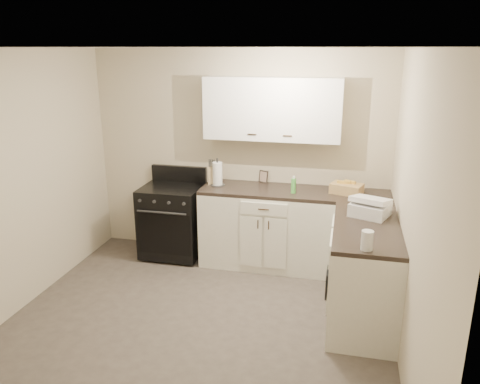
% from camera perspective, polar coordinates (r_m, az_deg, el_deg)
% --- Properties ---
extents(floor, '(3.60, 3.60, 0.00)m').
position_cam_1_polar(floor, '(4.56, -5.50, -16.10)').
color(floor, '#473F38').
rests_on(floor, ground).
extents(ceiling, '(3.60, 3.60, 0.00)m').
position_cam_1_polar(ceiling, '(3.82, -6.61, 17.10)').
color(ceiling, white).
rests_on(ceiling, wall_back).
extents(wall_back, '(3.60, 0.00, 3.60)m').
position_cam_1_polar(wall_back, '(5.69, -0.16, 4.49)').
color(wall_back, beige).
rests_on(wall_back, ground).
extents(wall_right, '(0.00, 3.60, 3.60)m').
position_cam_1_polar(wall_right, '(3.85, 20.28, -2.84)').
color(wall_right, beige).
rests_on(wall_right, ground).
extents(wall_left, '(0.00, 3.60, 3.60)m').
position_cam_1_polar(wall_left, '(4.89, -26.39, 0.56)').
color(wall_left, beige).
rests_on(wall_left, ground).
extents(wall_front, '(3.60, 0.00, 3.60)m').
position_cam_1_polar(wall_front, '(2.53, -19.59, -13.44)').
color(wall_front, beige).
rests_on(wall_front, ground).
extents(base_cabinets_back, '(1.55, 0.60, 0.90)m').
position_cam_1_polar(base_cabinets_back, '(5.56, 3.42, -4.46)').
color(base_cabinets_back, white).
rests_on(base_cabinets_back, floor).
extents(base_cabinets_right, '(0.60, 1.90, 0.90)m').
position_cam_1_polar(base_cabinets_right, '(4.91, 14.69, -8.09)').
color(base_cabinets_right, white).
rests_on(base_cabinets_right, floor).
extents(countertop_back, '(1.55, 0.60, 0.04)m').
position_cam_1_polar(countertop_back, '(5.41, 3.51, 0.17)').
color(countertop_back, black).
rests_on(countertop_back, base_cabinets_back).
extents(countertop_right, '(0.60, 1.90, 0.04)m').
position_cam_1_polar(countertop_right, '(4.73, 15.12, -2.93)').
color(countertop_right, black).
rests_on(countertop_right, base_cabinets_right).
extents(upper_cabinets, '(1.55, 0.30, 0.70)m').
position_cam_1_polar(upper_cabinets, '(5.36, 3.96, 10.08)').
color(upper_cabinets, white).
rests_on(upper_cabinets, wall_back).
extents(stove, '(0.71, 0.61, 0.86)m').
position_cam_1_polar(stove, '(5.84, -8.23, -3.46)').
color(stove, black).
rests_on(stove, floor).
extents(knife_block, '(0.12, 0.11, 0.21)m').
position_cam_1_polar(knife_block, '(5.57, -3.45, 2.02)').
color(knife_block, tan).
rests_on(knife_block, countertop_back).
extents(paper_towel, '(0.13, 0.13, 0.28)m').
position_cam_1_polar(paper_towel, '(5.51, -2.77, 2.21)').
color(paper_towel, white).
rests_on(paper_towel, countertop_back).
extents(soap_bottle, '(0.07, 0.07, 0.17)m').
position_cam_1_polar(soap_bottle, '(5.26, 6.54, 0.76)').
color(soap_bottle, green).
rests_on(soap_bottle, countertop_back).
extents(picture_frame, '(0.12, 0.08, 0.15)m').
position_cam_1_polar(picture_frame, '(5.65, 2.87, 1.90)').
color(picture_frame, black).
rests_on(picture_frame, countertop_back).
extents(wicker_basket, '(0.39, 0.32, 0.11)m').
position_cam_1_polar(wicker_basket, '(5.35, 12.87, 0.41)').
color(wicker_basket, tan).
rests_on(wicker_basket, countertop_right).
extents(countertop_grill, '(0.43, 0.42, 0.12)m').
position_cam_1_polar(countertop_grill, '(4.70, 15.57, -2.04)').
color(countertop_grill, white).
rests_on(countertop_grill, countertop_right).
extents(glass_jar, '(0.12, 0.12, 0.16)m').
position_cam_1_polar(glass_jar, '(3.90, 15.24, -5.71)').
color(glass_jar, silver).
rests_on(glass_jar, countertop_right).
extents(oven_mitt_near, '(0.02, 0.13, 0.23)m').
position_cam_1_polar(oven_mitt_near, '(4.28, 10.52, -11.07)').
color(oven_mitt_near, black).
rests_on(oven_mitt_near, base_cabinets_right).
extents(oven_mitt_far, '(0.02, 0.14, 0.24)m').
position_cam_1_polar(oven_mitt_far, '(4.52, 10.63, -10.48)').
color(oven_mitt_far, black).
rests_on(oven_mitt_far, base_cabinets_right).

